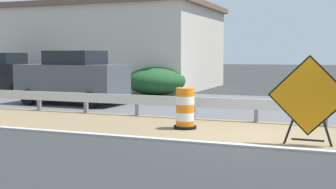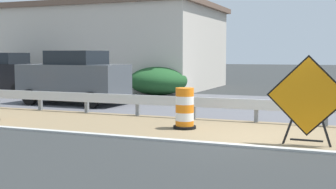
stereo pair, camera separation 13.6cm
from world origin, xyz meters
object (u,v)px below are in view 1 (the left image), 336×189
at_px(car_mid_far_lane, 5,74).
at_px(warning_sign_diamond, 309,98).
at_px(utility_pole_near, 104,10).
at_px(car_lead_far_lane, 73,78).
at_px(traffic_barrel_nearest, 185,110).

bearing_deg(car_mid_far_lane, warning_sign_diamond, -27.93).
bearing_deg(utility_pole_near, car_lead_far_lane, -162.16).
distance_m(traffic_barrel_nearest, car_lead_far_lane, 7.50).
height_order(car_lead_far_lane, car_mid_far_lane, car_lead_far_lane).
distance_m(warning_sign_diamond, utility_pole_near, 16.76).
relative_size(traffic_barrel_nearest, car_lead_far_lane, 0.25).
height_order(traffic_barrel_nearest, car_lead_far_lane, car_lead_far_lane).
bearing_deg(warning_sign_diamond, traffic_barrel_nearest, -108.87).
distance_m(traffic_barrel_nearest, car_mid_far_lane, 13.84).
height_order(warning_sign_diamond, utility_pole_near, utility_pole_near).
distance_m(traffic_barrel_nearest, utility_pole_near, 13.88).
bearing_deg(warning_sign_diamond, utility_pole_near, -134.40).
relative_size(car_lead_far_lane, utility_pole_near, 0.52).
distance_m(warning_sign_diamond, car_lead_far_lane, 10.95).
bearing_deg(car_lead_far_lane, warning_sign_diamond, 153.20).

